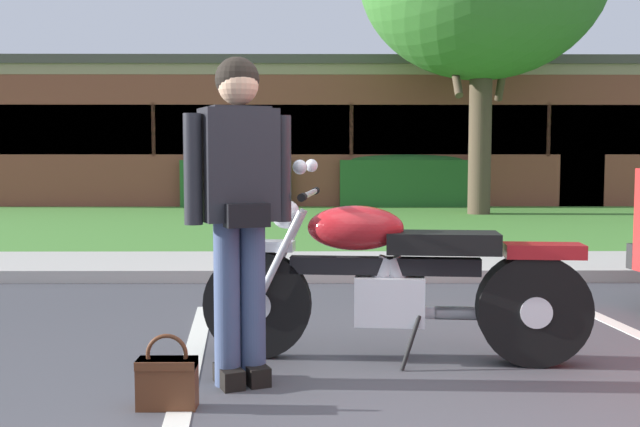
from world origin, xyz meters
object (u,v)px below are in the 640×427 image
object	(u,v)px
motorcycle	(409,280)
rider_person	(239,196)
brick_building	(342,138)
hedge_left	(238,180)
hedge_center_left	(406,180)
handbag	(167,378)

from	to	relation	value
motorcycle	rider_person	size ratio (longest dim) A/B	1.32
brick_building	motorcycle	bearing A→B (deg)	-90.85
hedge_left	hedge_center_left	xyz separation A→B (m)	(3.80, 0.00, 0.00)
motorcycle	handbag	bearing A→B (deg)	-147.32
hedge_left	hedge_center_left	distance (m)	3.80
handbag	brick_building	bearing A→B (deg)	85.40
rider_person	handbag	distance (m)	0.98
handbag	hedge_left	world-z (taller)	hedge_left
hedge_center_left	brick_building	xyz separation A→B (m)	(-1.24, 5.58, 1.06)
hedge_left	hedge_center_left	world-z (taller)	same
hedge_left	hedge_center_left	size ratio (longest dim) A/B	0.82
handbag	hedge_center_left	xyz separation A→B (m)	(2.75, 13.18, 0.51)
brick_building	hedge_left	bearing A→B (deg)	-114.63
hedge_left	brick_building	distance (m)	6.23
rider_person	hedge_left	distance (m)	12.87
brick_building	rider_person	bearing A→B (deg)	-93.74
rider_person	hedge_center_left	bearing A→B (deg)	79.19
motorcycle	hedge_left	xyz separation A→B (m)	(-2.29, 12.38, 0.17)
hedge_left	rider_person	bearing A→B (deg)	-83.94
handbag	hedge_left	xyz separation A→B (m)	(-1.05, 13.18, 0.51)
handbag	brick_building	distance (m)	18.89
rider_person	hedge_left	world-z (taller)	rider_person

